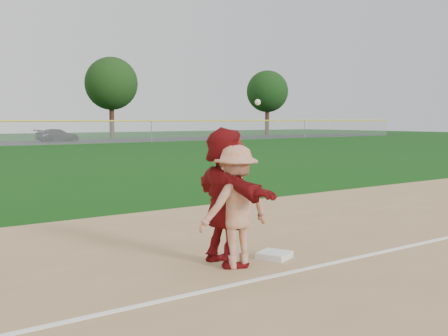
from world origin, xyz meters
TOP-DOWN VIEW (x-y plane):
  - ground at (0.00, 0.00)m, footprint 160.00×160.00m
  - foul_line at (0.00, -0.80)m, footprint 60.00×0.10m
  - first_base at (-0.19, -0.06)m, footprint 0.58×0.58m
  - base_runner at (-0.99, 0.13)m, footprint 0.77×1.93m
  - car_right at (13.23, 46.18)m, footprint 4.27×1.99m
  - first_base_play at (-0.97, -0.09)m, footprint 1.17×0.71m
  - tree_3 at (22.00, 52.80)m, footprint 6.00×6.00m
  - tree_4 at (44.00, 51.20)m, footprint 5.60×5.60m

SIDE VIEW (x-z plane):
  - ground at x=0.00m, z-range 0.00..0.00m
  - foul_line at x=0.00m, z-range 0.02..0.03m
  - first_base at x=-0.19m, z-range 0.02..0.12m
  - car_right at x=13.23m, z-range 0.01..1.22m
  - first_base_play at x=-0.97m, z-range -0.31..2.13m
  - base_runner at x=-0.99m, z-range 0.02..2.05m
  - tree_4 at x=44.00m, z-range 1.51..10.18m
  - tree_3 at x=22.00m, z-range 1.57..10.76m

